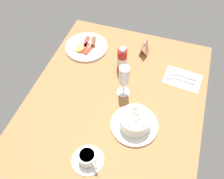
{
  "coord_description": "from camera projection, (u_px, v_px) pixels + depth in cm",
  "views": [
    {
      "loc": [
        -64.15,
        -20.23,
        98.83
      ],
      "look_at": [
        3.29,
        1.76,
        6.83
      ],
      "focal_mm": 39.93,
      "sensor_mm": 36.0,
      "label": 1
    }
  ],
  "objects": [
    {
      "name": "coffee_cup",
      "position": [
        88.0,
        158.0,
        1.0
      ],
      "size": [
        13.28,
        13.28,
        5.86
      ],
      "color": "white",
      "rests_on": "ground_plane"
    },
    {
      "name": "cutlery_setting",
      "position": [
        182.0,
        78.0,
        1.29
      ],
      "size": [
        14.68,
        19.82,
        0.9
      ],
      "color": "white",
      "rests_on": "ground_plane"
    },
    {
      "name": "wine_glass",
      "position": [
        124.0,
        76.0,
        1.14
      ],
      "size": [
        6.47,
        6.47,
        17.58
      ],
      "color": "white",
      "rests_on": "ground_plane"
    },
    {
      "name": "menu_card",
      "position": [
        145.0,
        47.0,
        1.37
      ],
      "size": [
        5.37,
        4.91,
        9.36
      ],
      "color": "tan",
      "rests_on": "ground_plane"
    },
    {
      "name": "porridge_bowl",
      "position": [
        135.0,
        122.0,
        1.09
      ],
      "size": [
        21.26,
        21.26,
        8.49
      ],
      "color": "white",
      "rests_on": "ground_plane"
    },
    {
      "name": "breakfast_plate",
      "position": [
        86.0,
        47.0,
        1.42
      ],
      "size": [
        24.03,
        24.03,
        3.7
      ],
      "color": "white",
      "rests_on": "ground_plane"
    },
    {
      "name": "ground_plane",
      "position": [
        113.0,
        106.0,
        1.21
      ],
      "size": [
        110.0,
        84.0,
        3.0
      ],
      "primitive_type": "cube",
      "color": "#9E6B3D"
    },
    {
      "name": "sauce_bottle_red",
      "position": [
        122.0,
        60.0,
        1.28
      ],
      "size": [
        5.11,
        5.11,
        15.05
      ],
      "color": "#B21E19",
      "rests_on": "ground_plane"
    }
  ]
}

